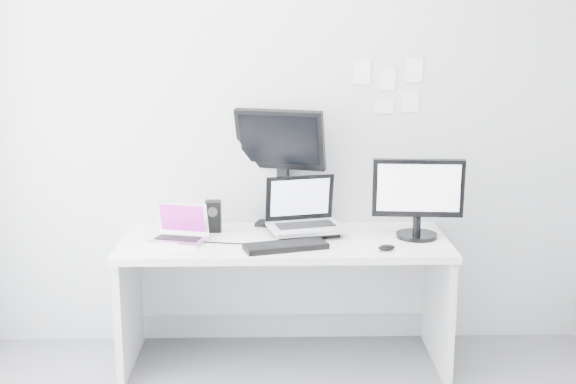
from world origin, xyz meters
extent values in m
plane|color=silver|center=(0.00, 1.60, 1.35)|extent=(3.60, 0.00, 3.60)
cube|color=white|center=(0.00, 1.25, 0.36)|extent=(1.80, 0.70, 0.73)
cube|color=silver|center=(-0.58, 1.20, 0.84)|extent=(0.34, 0.29, 0.22)
cube|color=black|center=(-0.40, 1.42, 0.82)|extent=(0.10, 0.10, 0.18)
cube|color=#B1B3B8|center=(0.12, 1.32, 0.90)|extent=(0.46, 0.40, 0.33)
cube|color=black|center=(-0.01, 1.56, 1.08)|extent=(0.55, 0.35, 0.71)
cube|color=black|center=(0.73, 1.27, 0.96)|extent=(0.52, 0.27, 0.46)
cube|color=black|center=(0.00, 1.06, 0.74)|extent=(0.46, 0.27, 0.03)
ellipsoid|color=black|center=(0.53, 1.02, 0.75)|extent=(0.11, 0.09, 0.03)
cube|color=white|center=(0.45, 1.59, 1.62)|extent=(0.10, 0.00, 0.14)
cube|color=white|center=(0.60, 1.59, 1.58)|extent=(0.09, 0.00, 0.13)
cube|color=white|center=(0.75, 1.59, 1.63)|extent=(0.10, 0.00, 0.14)
cube|color=white|center=(0.58, 1.59, 1.42)|extent=(0.11, 0.00, 0.08)
cube|color=white|center=(0.73, 1.59, 1.45)|extent=(0.11, 0.00, 0.12)
camera|label=1|loc=(-0.07, -2.72, 1.88)|focal=46.76mm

